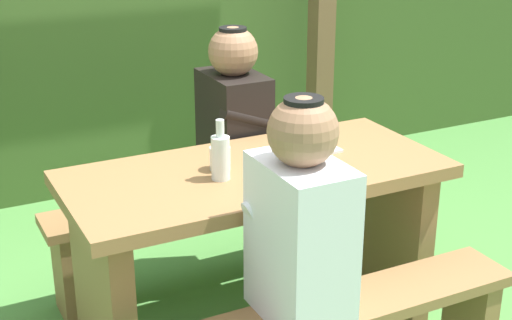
{
  "coord_description": "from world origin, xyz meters",
  "views": [
    {
      "loc": [
        -1.14,
        -2.26,
        1.74
      ],
      "look_at": [
        0.0,
        0.0,
        0.77
      ],
      "focal_mm": 52.31,
      "sensor_mm": 36.0,
      "label": 1
    }
  ],
  "objects_px": {
    "person_black_coat": "(234,117)",
    "bottle_right": "(221,156)",
    "bottle_center": "(296,142)",
    "person_white_shirt": "(300,221)",
    "bench_far": "(204,219)",
    "drinking_glass": "(220,158)",
    "picnic_table": "(256,226)",
    "cell_phone": "(326,147)",
    "bottle_left": "(299,131)"
  },
  "relations": [
    {
      "from": "person_black_coat",
      "to": "bottle_right",
      "type": "xyz_separation_m",
      "value": [
        -0.31,
        -0.55,
        0.06
      ]
    },
    {
      "from": "bottle_center",
      "to": "person_white_shirt",
      "type": "bearing_deg",
      "value": -118.22
    },
    {
      "from": "bench_far",
      "to": "bottle_center",
      "type": "relative_size",
      "value": 5.79
    },
    {
      "from": "bottle_right",
      "to": "drinking_glass",
      "type": "bearing_deg",
      "value": 67.03
    },
    {
      "from": "picnic_table",
      "to": "cell_phone",
      "type": "relative_size",
      "value": 10.0
    },
    {
      "from": "picnic_table",
      "to": "person_black_coat",
      "type": "distance_m",
      "value": 0.6
    },
    {
      "from": "bottle_left",
      "to": "cell_phone",
      "type": "height_order",
      "value": "bottle_left"
    },
    {
      "from": "person_white_shirt",
      "to": "cell_phone",
      "type": "distance_m",
      "value": 0.73
    },
    {
      "from": "drinking_glass",
      "to": "bottle_left",
      "type": "height_order",
      "value": "bottle_left"
    },
    {
      "from": "bench_far",
      "to": "drinking_glass",
      "type": "distance_m",
      "value": 0.67
    },
    {
      "from": "person_white_shirt",
      "to": "bottle_center",
      "type": "distance_m",
      "value": 0.53
    },
    {
      "from": "picnic_table",
      "to": "bottle_center",
      "type": "bearing_deg",
      "value": -19.78
    },
    {
      "from": "person_white_shirt",
      "to": "bottle_left",
      "type": "distance_m",
      "value": 0.65
    },
    {
      "from": "picnic_table",
      "to": "bench_far",
      "type": "relative_size",
      "value": 1.0
    },
    {
      "from": "bottle_left",
      "to": "bottle_center",
      "type": "distance_m",
      "value": 0.12
    },
    {
      "from": "bench_far",
      "to": "picnic_table",
      "type": "bearing_deg",
      "value": -90.0
    },
    {
      "from": "bench_far",
      "to": "person_white_shirt",
      "type": "distance_m",
      "value": 1.13
    },
    {
      "from": "person_black_coat",
      "to": "person_white_shirt",
      "type": "bearing_deg",
      "value": -104.4
    },
    {
      "from": "person_black_coat",
      "to": "drinking_glass",
      "type": "xyz_separation_m",
      "value": [
        -0.28,
        -0.47,
        0.01
      ]
    },
    {
      "from": "drinking_glass",
      "to": "bottle_left",
      "type": "xyz_separation_m",
      "value": [
        0.33,
        0.0,
        0.05
      ]
    },
    {
      "from": "bottle_left",
      "to": "bottle_center",
      "type": "xyz_separation_m",
      "value": [
        -0.07,
        -0.1,
        -0.0
      ]
    },
    {
      "from": "person_black_coat",
      "to": "bottle_center",
      "type": "relative_size",
      "value": 2.97
    },
    {
      "from": "drinking_glass",
      "to": "cell_phone",
      "type": "relative_size",
      "value": 0.61
    },
    {
      "from": "bottle_right",
      "to": "bottle_center",
      "type": "xyz_separation_m",
      "value": [
        0.3,
        -0.01,
        0.01
      ]
    },
    {
      "from": "bench_far",
      "to": "bottle_right",
      "type": "distance_m",
      "value": 0.77
    },
    {
      "from": "bottle_right",
      "to": "person_white_shirt",
      "type": "bearing_deg",
      "value": -84.21
    },
    {
      "from": "person_black_coat",
      "to": "bottle_center",
      "type": "height_order",
      "value": "person_black_coat"
    },
    {
      "from": "picnic_table",
      "to": "bench_far",
      "type": "distance_m",
      "value": 0.55
    },
    {
      "from": "drinking_glass",
      "to": "bottle_right",
      "type": "bearing_deg",
      "value": -112.97
    },
    {
      "from": "bottle_left",
      "to": "bottle_center",
      "type": "relative_size",
      "value": 0.97
    },
    {
      "from": "person_black_coat",
      "to": "bottle_right",
      "type": "height_order",
      "value": "person_black_coat"
    },
    {
      "from": "person_black_coat",
      "to": "drinking_glass",
      "type": "distance_m",
      "value": 0.54
    },
    {
      "from": "drinking_glass",
      "to": "bottle_left",
      "type": "distance_m",
      "value": 0.33
    },
    {
      "from": "picnic_table",
      "to": "bottle_center",
      "type": "height_order",
      "value": "bottle_center"
    },
    {
      "from": "person_white_shirt",
      "to": "bottle_center",
      "type": "relative_size",
      "value": 2.97
    },
    {
      "from": "bench_far",
      "to": "bottle_center",
      "type": "bearing_deg",
      "value": -76.23
    },
    {
      "from": "picnic_table",
      "to": "bottle_center",
      "type": "relative_size",
      "value": 5.79
    },
    {
      "from": "bench_far",
      "to": "person_black_coat",
      "type": "bearing_deg",
      "value": -1.24
    },
    {
      "from": "picnic_table",
      "to": "drinking_glass",
      "type": "distance_m",
      "value": 0.31
    },
    {
      "from": "bottle_left",
      "to": "drinking_glass",
      "type": "bearing_deg",
      "value": -179.31
    },
    {
      "from": "bench_far",
      "to": "bottle_left",
      "type": "relative_size",
      "value": 5.96
    },
    {
      "from": "person_white_shirt",
      "to": "picnic_table",
      "type": "bearing_deg",
      "value": 77.92
    },
    {
      "from": "picnic_table",
      "to": "bottle_right",
      "type": "bearing_deg",
      "value": -166.54
    },
    {
      "from": "bottle_center",
      "to": "cell_phone",
      "type": "bearing_deg",
      "value": 29.41
    },
    {
      "from": "cell_phone",
      "to": "bottle_center",
      "type": "bearing_deg",
      "value": -152.22
    },
    {
      "from": "bench_far",
      "to": "person_white_shirt",
      "type": "height_order",
      "value": "person_white_shirt"
    },
    {
      "from": "person_black_coat",
      "to": "bottle_left",
      "type": "bearing_deg",
      "value": -83.53
    },
    {
      "from": "person_white_shirt",
      "to": "bottle_center",
      "type": "xyz_separation_m",
      "value": [
        0.25,
        0.46,
        0.07
      ]
    },
    {
      "from": "bottle_center",
      "to": "picnic_table",
      "type": "bearing_deg",
      "value": 160.22
    },
    {
      "from": "bench_far",
      "to": "bottle_right",
      "type": "xyz_separation_m",
      "value": [
        -0.16,
        -0.55,
        0.51
      ]
    }
  ]
}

